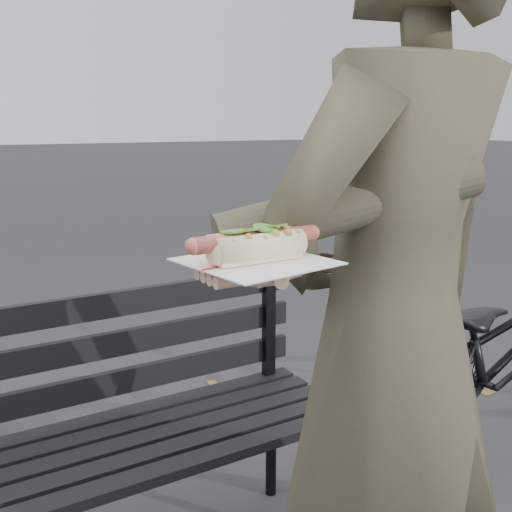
# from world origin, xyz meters

# --- Properties ---
(park_bench) EXTENTS (1.50, 0.44, 0.88)m
(park_bench) POSITION_xyz_m (-0.10, 0.83, 0.52)
(park_bench) COLOR black
(park_bench) RESTS_ON ground
(bicycle) EXTENTS (1.76, 0.65, 0.91)m
(bicycle) POSITION_xyz_m (1.58, 0.71, 0.46)
(bicycle) COLOR black
(bicycle) RESTS_ON ground
(person) EXTENTS (0.76, 0.57, 1.88)m
(person) POSITION_xyz_m (0.33, 0.08, 0.94)
(person) COLOR #433C2D
(person) RESTS_ON ground
(held_hotdog) EXTENTS (0.63, 0.32, 0.20)m
(held_hotdog) POSITION_xyz_m (0.13, 0.03, 1.22)
(held_hotdog) COLOR #433C2D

